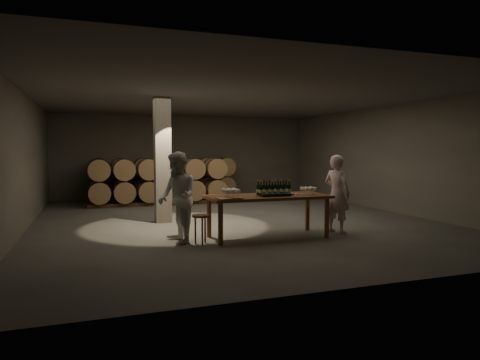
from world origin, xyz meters
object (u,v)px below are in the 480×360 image
object	(u,v)px
tasting_table	(268,200)
plate	(291,194)
stool	(201,220)
notebook_near	(236,198)
person_woman	(177,197)
bottle_cluster	(274,190)
person_man	(337,194)

from	to	relation	value
tasting_table	plate	xyz separation A→B (m)	(0.53, -0.02, 0.11)
stool	plate	bearing A→B (deg)	3.67
tasting_table	notebook_near	size ratio (longest dim) A/B	10.63
plate	person_woman	xyz separation A→B (m)	(-2.46, 0.09, 0.01)
person_woman	stool	bearing A→B (deg)	53.44
tasting_table	plate	world-z (taller)	plate
bottle_cluster	notebook_near	distance (m)	1.06
stool	person_man	bearing A→B (deg)	2.09
tasting_table	stool	bearing A→B (deg)	-174.14
bottle_cluster	plate	world-z (taller)	bottle_cluster
stool	person_man	xyz separation A→B (m)	(3.17, 0.12, 0.41)
notebook_near	person_woman	distance (m)	1.17
stool	person_woman	distance (m)	0.65
notebook_near	person_woman	world-z (taller)	person_woman
plate	person_woman	bearing A→B (deg)	177.83
plate	stool	world-z (taller)	plate
bottle_cluster	person_man	xyz separation A→B (m)	(1.55, -0.00, -0.14)
tasting_table	bottle_cluster	distance (m)	0.25
plate	person_man	size ratio (longest dim) A/B	0.14
tasting_table	person_man	distance (m)	1.67
notebook_near	stool	world-z (taller)	notebook_near
tasting_table	person_man	xyz separation A→B (m)	(1.67, -0.04, 0.08)
plate	notebook_near	xyz separation A→B (m)	(-1.39, -0.40, 0.01)
notebook_near	person_man	xyz separation A→B (m)	(2.53, 0.38, -0.04)
person_woman	notebook_near	bearing A→B (deg)	56.72
bottle_cluster	stool	bearing A→B (deg)	-175.80
tasting_table	notebook_near	xyz separation A→B (m)	(-0.86, -0.42, 0.12)
tasting_table	plate	bearing A→B (deg)	-2.55
plate	bottle_cluster	bearing A→B (deg)	-178.41
person_man	bottle_cluster	bearing A→B (deg)	65.98
notebook_near	person_woman	xyz separation A→B (m)	(-1.06, 0.49, 0.00)
tasting_table	person_man	world-z (taller)	person_man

